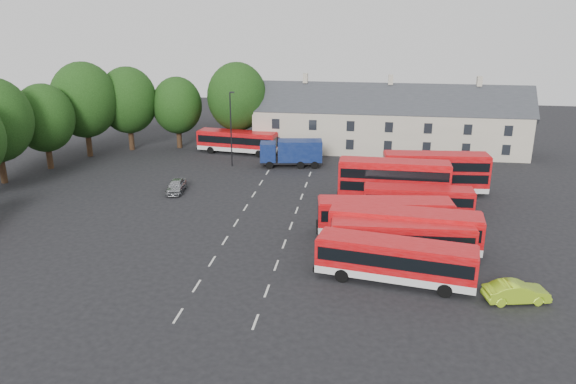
{
  "coord_description": "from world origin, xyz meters",
  "views": [
    {
      "loc": [
        11.36,
        -43.82,
        18.83
      ],
      "look_at": [
        4.33,
        4.83,
        2.2
      ],
      "focal_mm": 35.0,
      "sensor_mm": 36.0,
      "label": 1
    }
  ],
  "objects_px": {
    "bus_row_a": "(395,258)",
    "lime_car": "(516,292)",
    "box_truck": "(292,152)",
    "lamppost": "(231,127)",
    "bus_dd_south": "(394,179)",
    "silver_car": "(176,186)"
  },
  "relations": [
    {
      "from": "bus_row_a",
      "to": "box_truck",
      "type": "relative_size",
      "value": 1.48
    },
    {
      "from": "bus_dd_south",
      "to": "silver_car",
      "type": "relative_size",
      "value": 2.68
    },
    {
      "from": "lime_car",
      "to": "bus_row_a",
      "type": "bearing_deg",
      "value": 65.86
    },
    {
      "from": "bus_row_a",
      "to": "lime_car",
      "type": "xyz_separation_m",
      "value": [
        7.88,
        -1.63,
        -1.17
      ]
    },
    {
      "from": "bus_dd_south",
      "to": "box_truck",
      "type": "height_order",
      "value": "bus_dd_south"
    },
    {
      "from": "lime_car",
      "to": "bus_dd_south",
      "type": "bearing_deg",
      "value": 9.78
    },
    {
      "from": "lamppost",
      "to": "lime_car",
      "type": "bearing_deg",
      "value": -47.92
    },
    {
      "from": "bus_dd_south",
      "to": "silver_car",
      "type": "xyz_separation_m",
      "value": [
        -22.26,
        0.3,
        -1.81
      ]
    },
    {
      "from": "box_truck",
      "to": "lamppost",
      "type": "distance_m",
      "value": 7.85
    },
    {
      "from": "bus_dd_south",
      "to": "lime_car",
      "type": "relative_size",
      "value": 2.51
    },
    {
      "from": "bus_row_a",
      "to": "box_truck",
      "type": "distance_m",
      "value": 30.5
    },
    {
      "from": "bus_dd_south",
      "to": "bus_row_a",
      "type": "bearing_deg",
      "value": -90.6
    },
    {
      "from": "box_truck",
      "to": "lamppost",
      "type": "bearing_deg",
      "value": 178.65
    },
    {
      "from": "bus_row_a",
      "to": "lime_car",
      "type": "bearing_deg",
      "value": -1.86
    },
    {
      "from": "bus_row_a",
      "to": "lime_car",
      "type": "distance_m",
      "value": 8.13
    },
    {
      "from": "bus_dd_south",
      "to": "lamppost",
      "type": "distance_m",
      "value": 21.81
    },
    {
      "from": "bus_row_a",
      "to": "lamppost",
      "type": "bearing_deg",
      "value": 133.62
    },
    {
      "from": "silver_car",
      "to": "bus_row_a",
      "type": "bearing_deg",
      "value": -44.08
    },
    {
      "from": "box_truck",
      "to": "bus_row_a",
      "type": "bearing_deg",
      "value": -76.71
    },
    {
      "from": "lamppost",
      "to": "box_truck",
      "type": "bearing_deg",
      "value": 6.91
    },
    {
      "from": "bus_dd_south",
      "to": "silver_car",
      "type": "bearing_deg",
      "value": 179.98
    },
    {
      "from": "silver_car",
      "to": "lime_car",
      "type": "height_order",
      "value": "lime_car"
    }
  ]
}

